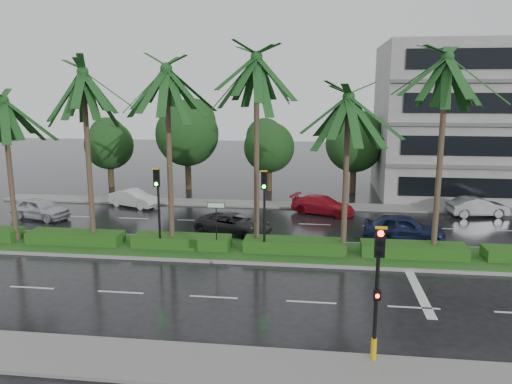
# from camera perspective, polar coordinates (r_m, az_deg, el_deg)

# --- Properties ---
(ground) EXTENTS (120.00, 120.00, 0.00)m
(ground) POSITION_cam_1_polar(r_m,az_deg,el_deg) (25.62, -2.52, -7.50)
(ground) COLOR black
(ground) RESTS_ON ground
(near_sidewalk) EXTENTS (40.00, 2.40, 0.12)m
(near_sidewalk) POSITION_cam_1_polar(r_m,az_deg,el_deg) (16.51, -8.84, -18.74)
(near_sidewalk) COLOR slate
(near_sidewalk) RESTS_ON ground
(far_sidewalk) EXTENTS (40.00, 2.00, 0.12)m
(far_sidewalk) POSITION_cam_1_polar(r_m,az_deg,el_deg) (37.04, 0.62, -1.41)
(far_sidewalk) COLOR slate
(far_sidewalk) RESTS_ON ground
(median) EXTENTS (36.00, 4.00, 0.15)m
(median) POSITION_cam_1_polar(r_m,az_deg,el_deg) (26.53, -2.15, -6.64)
(median) COLOR gray
(median) RESTS_ON ground
(hedge) EXTENTS (35.20, 1.40, 0.60)m
(hedge) POSITION_cam_1_polar(r_m,az_deg,el_deg) (26.42, -2.16, -5.88)
(hedge) COLOR #1E3F12
(hedge) RESTS_ON median
(lane_markings) EXTENTS (34.00, 13.06, 0.01)m
(lane_markings) POSITION_cam_1_polar(r_m,az_deg,el_deg) (24.90, 4.29, -8.08)
(lane_markings) COLOR silver
(lane_markings) RESTS_ON ground
(palm_row) EXTENTS (26.30, 4.20, 10.62)m
(palm_row) POSITION_cam_1_polar(r_m,az_deg,el_deg) (25.46, -5.11, 11.60)
(palm_row) COLOR #443527
(palm_row) RESTS_ON median
(signal_near) EXTENTS (0.34, 0.45, 4.36)m
(signal_near) POSITION_cam_1_polar(r_m,az_deg,el_deg) (15.72, 13.68, -10.64)
(signal_near) COLOR black
(signal_near) RESTS_ON near_sidewalk
(signal_median_left) EXTENTS (0.34, 0.42, 4.36)m
(signal_median_left) POSITION_cam_1_polar(r_m,az_deg,el_deg) (26.06, -11.16, -0.54)
(signal_median_left) COLOR black
(signal_median_left) RESTS_ON median
(signal_median_right) EXTENTS (0.34, 0.42, 4.36)m
(signal_median_right) POSITION_cam_1_polar(r_m,az_deg,el_deg) (24.89, 0.95, -0.89)
(signal_median_right) COLOR black
(signal_median_right) RESTS_ON median
(street_sign) EXTENTS (0.95, 0.09, 2.60)m
(street_sign) POSITION_cam_1_polar(r_m,az_deg,el_deg) (25.65, -4.58, -2.55)
(street_sign) COLOR black
(street_sign) RESTS_ON median
(bg_trees) EXTENTS (32.73, 5.36, 7.75)m
(bg_trees) POSITION_cam_1_polar(r_m,az_deg,el_deg) (41.74, 3.01, 6.28)
(bg_trees) COLOR #392F1A
(bg_trees) RESTS_ON ground
(building) EXTENTS (16.00, 10.00, 12.00)m
(building) POSITION_cam_1_polar(r_m,az_deg,el_deg) (43.85, 24.48, 7.43)
(building) COLOR gray
(building) RESTS_ON ground
(car_silver) EXTENTS (2.73, 4.43, 1.41)m
(car_silver) POSITION_cam_1_polar(r_m,az_deg,el_deg) (35.92, -23.47, -1.74)
(car_silver) COLOR silver
(car_silver) RESTS_ON ground
(car_white) EXTENTS (2.60, 4.06, 1.26)m
(car_white) POSITION_cam_1_polar(r_m,az_deg,el_deg) (37.44, -13.78, -0.71)
(car_white) COLOR silver
(car_white) RESTS_ON ground
(car_darkgrey) EXTENTS (3.54, 5.06, 1.28)m
(car_darkgrey) POSITION_cam_1_polar(r_m,az_deg,el_deg) (29.34, -2.56, -3.72)
(car_darkgrey) COLOR black
(car_darkgrey) RESTS_ON ground
(car_red) EXTENTS (3.17, 4.72, 1.27)m
(car_red) POSITION_cam_1_polar(r_m,az_deg,el_deg) (34.59, 7.63, -1.47)
(car_red) COLOR maroon
(car_red) RESTS_ON ground
(car_blue) EXTENTS (2.34, 4.68, 1.53)m
(car_blue) POSITION_cam_1_polar(r_m,az_deg,el_deg) (29.28, 16.55, -3.98)
(car_blue) COLOR #151D41
(car_blue) RESTS_ON ground
(car_grey) EXTENTS (2.09, 4.17, 1.31)m
(car_grey) POSITION_cam_1_polar(r_m,az_deg,el_deg) (36.80, 23.98, -1.55)
(car_grey) COLOR #535658
(car_grey) RESTS_ON ground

